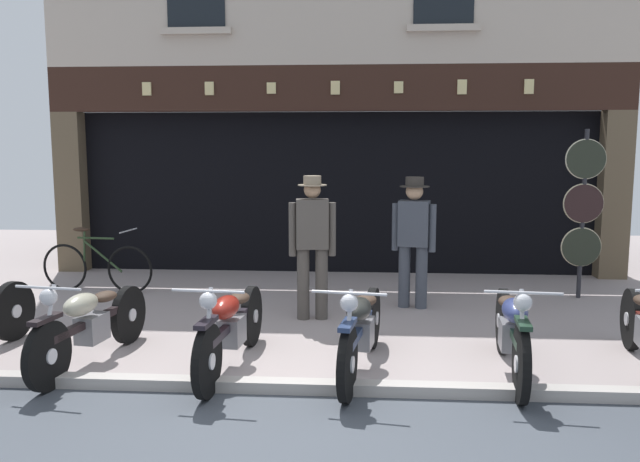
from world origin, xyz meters
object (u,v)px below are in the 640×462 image
object	(u,v)px
leaning_bicycle	(96,266)
shopkeeper_center	(414,235)
motorcycle_left	(90,323)
advert_board_far	(119,154)
motorcycle_center_left	(231,326)
advert_board_near	(185,159)
tyre_sign_pole	(583,205)
motorcycle_center_right	(512,330)
motorcycle_center	(361,328)
salesman_left	(312,240)

from	to	relation	value
leaning_bicycle	shopkeeper_center	bearing A→B (deg)	88.05
motorcycle_left	advert_board_far	size ratio (longest dim) A/B	2.24
motorcycle_center_left	advert_board_near	size ratio (longest dim) A/B	2.13
tyre_sign_pole	leaning_bicycle	xyz separation A→B (m)	(-6.76, -0.03, -0.91)
shopkeeper_center	advert_board_near	world-z (taller)	advert_board_near
shopkeeper_center	motorcycle_center_left	bearing A→B (deg)	65.24
motorcycle_center_right	tyre_sign_pole	xyz separation A→B (m)	(1.59, 3.10, 0.85)
leaning_bicycle	tyre_sign_pole	bearing A→B (deg)	96.62
advert_board_far	tyre_sign_pole	bearing A→B (deg)	-13.42
motorcycle_center_left	advert_board_near	world-z (taller)	advert_board_near
motorcycle_center_left	motorcycle_center	size ratio (longest dim) A/B	1.00
motorcycle_center	leaning_bicycle	world-z (taller)	leaning_bicycle
motorcycle_center_right	tyre_sign_pole	bearing A→B (deg)	-111.78
motorcycle_center	advert_board_far	bearing A→B (deg)	-40.90
motorcycle_center	motorcycle_center_right	size ratio (longest dim) A/B	1.05
motorcycle_center_right	shopkeeper_center	world-z (taller)	shopkeeper_center
motorcycle_center_left	leaning_bicycle	bearing A→B (deg)	-45.28
motorcycle_center_left	advert_board_far	size ratio (longest dim) A/B	2.34
tyre_sign_pole	advert_board_far	size ratio (longest dim) A/B	2.60
motorcycle_left	advert_board_far	bearing A→B (deg)	-64.09
motorcycle_left	shopkeeper_center	xyz separation A→B (m)	(3.21, 2.42, 0.53)
motorcycle_left	motorcycle_center_right	world-z (taller)	motorcycle_center_right
advert_board_near	advert_board_far	distance (m)	1.12
tyre_sign_pole	leaning_bicycle	size ratio (longest dim) A/B	1.36
motorcycle_center	advert_board_far	world-z (taller)	advert_board_far
motorcycle_left	advert_board_near	distance (m)	5.00
motorcycle_center	motorcycle_center_right	bearing A→B (deg)	-170.64
motorcycle_left	motorcycle_center	bearing A→B (deg)	-171.99
leaning_bicycle	motorcycle_center_left	bearing A→B (deg)	46.38
shopkeeper_center	leaning_bicycle	xyz separation A→B (m)	(-4.45, 0.65, -0.58)
motorcycle_center_left	shopkeeper_center	distance (m)	3.11
advert_board_far	leaning_bicycle	world-z (taller)	advert_board_far
motorcycle_left	motorcycle_center_left	world-z (taller)	motorcycle_center_left
motorcycle_left	leaning_bicycle	distance (m)	3.30
motorcycle_left	salesman_left	bearing A→B (deg)	-129.46
motorcycle_left	motorcycle_center	distance (m)	2.56
motorcycle_left	shopkeeper_center	size ratio (longest dim) A/B	1.17
motorcycle_center_left	tyre_sign_pole	world-z (taller)	tyre_sign_pole
motorcycle_center_left	tyre_sign_pole	size ratio (longest dim) A/B	0.90
advert_board_near	leaning_bicycle	distance (m)	2.41
shopkeeper_center	leaning_bicycle	world-z (taller)	shopkeeper_center
motorcycle_left	shopkeeper_center	bearing A→B (deg)	-134.67
tyre_sign_pole	leaning_bicycle	world-z (taller)	tyre_sign_pole
salesman_left	leaning_bicycle	size ratio (longest dim) A/B	1.02
leaning_bicycle	motorcycle_center	bearing A→B (deg)	57.33
advert_board_far	motorcycle_center	bearing A→B (deg)	-49.63
motorcycle_left	leaning_bicycle	bearing A→B (deg)	-59.62
tyre_sign_pole	advert_board_far	distance (m)	7.25
shopkeeper_center	salesman_left	bearing A→B (deg)	39.53
salesman_left	tyre_sign_pole	bearing A→B (deg)	-165.53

